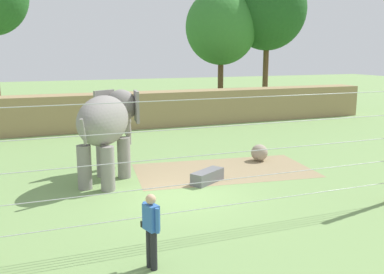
{
  "coord_description": "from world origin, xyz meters",
  "views": [
    {
      "loc": [
        -4.46,
        -12.5,
        4.58
      ],
      "look_at": [
        1.3,
        2.39,
        1.4
      ],
      "focal_mm": 40.13,
      "sensor_mm": 36.0,
      "label": 1
    }
  ],
  "objects_px": {
    "enrichment_ball": "(259,153)",
    "zookeeper": "(151,228)",
    "feed_trough": "(207,177)",
    "elephant": "(107,123)"
  },
  "relations": [
    {
      "from": "enrichment_ball",
      "to": "feed_trough",
      "type": "bearing_deg",
      "value": -148.01
    },
    {
      "from": "elephant",
      "to": "enrichment_ball",
      "type": "distance_m",
      "value": 6.75
    },
    {
      "from": "enrichment_ball",
      "to": "zookeeper",
      "type": "distance_m",
      "value": 10.02
    },
    {
      "from": "enrichment_ball",
      "to": "zookeeper",
      "type": "height_order",
      "value": "zookeeper"
    },
    {
      "from": "zookeeper",
      "to": "elephant",
      "type": "bearing_deg",
      "value": 87.18
    },
    {
      "from": "elephant",
      "to": "feed_trough",
      "type": "height_order",
      "value": "elephant"
    },
    {
      "from": "enrichment_ball",
      "to": "zookeeper",
      "type": "bearing_deg",
      "value": -133.11
    },
    {
      "from": "zookeeper",
      "to": "feed_trough",
      "type": "distance_m",
      "value": 6.37
    },
    {
      "from": "elephant",
      "to": "enrichment_ball",
      "type": "xyz_separation_m",
      "value": [
        6.5,
        0.51,
        -1.74
      ]
    },
    {
      "from": "zookeeper",
      "to": "feed_trough",
      "type": "relative_size",
      "value": 1.15
    }
  ]
}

